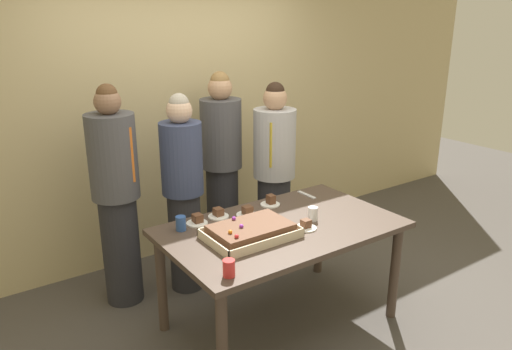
# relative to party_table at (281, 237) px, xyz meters

# --- Properties ---
(ground_plane) EXTENTS (12.00, 12.00, 0.00)m
(ground_plane) POSITION_rel_party_table_xyz_m (0.00, 0.00, -0.69)
(ground_plane) COLOR #4C4742
(interior_back_panel) EXTENTS (8.00, 0.12, 3.00)m
(interior_back_panel) POSITION_rel_party_table_xyz_m (0.00, 1.60, 0.81)
(interior_back_panel) COLOR #CCB784
(interior_back_panel) RESTS_ON ground_plane
(party_table) EXTENTS (1.64, 0.99, 0.78)m
(party_table) POSITION_rel_party_table_xyz_m (0.00, 0.00, 0.00)
(party_table) COLOR #47382D
(party_table) RESTS_ON ground_plane
(sheet_cake) EXTENTS (0.58, 0.40, 0.11)m
(sheet_cake) POSITION_rel_party_table_xyz_m (-0.28, -0.03, 0.13)
(sheet_cake) COLOR beige
(sheet_cake) RESTS_ON party_table
(plated_slice_near_left) EXTENTS (0.15, 0.15, 0.06)m
(plated_slice_near_left) POSITION_rel_party_table_xyz_m (-0.28, 0.38, 0.11)
(plated_slice_near_left) COLOR white
(plated_slice_near_left) RESTS_ON party_table
(plated_slice_near_right) EXTENTS (0.15, 0.15, 0.08)m
(plated_slice_near_right) POSITION_rel_party_table_xyz_m (0.17, 0.36, 0.12)
(plated_slice_near_right) COLOR white
(plated_slice_near_right) RESTS_ON party_table
(plated_slice_far_left) EXTENTS (0.15, 0.15, 0.07)m
(plated_slice_far_left) POSITION_rel_party_table_xyz_m (0.10, -0.13, 0.11)
(plated_slice_far_left) COLOR white
(plated_slice_far_left) RESTS_ON party_table
(plated_slice_far_right) EXTENTS (0.15, 0.15, 0.07)m
(plated_slice_far_right) POSITION_rel_party_table_xyz_m (-0.10, 0.29, 0.11)
(plated_slice_far_right) COLOR white
(plated_slice_far_right) RESTS_ON party_table
(plated_slice_center_front) EXTENTS (0.15, 0.15, 0.07)m
(plated_slice_center_front) POSITION_rel_party_table_xyz_m (-0.46, 0.36, 0.11)
(plated_slice_center_front) COLOR white
(plated_slice_center_front) RESTS_ON party_table
(drink_cup_nearest) EXTENTS (0.07, 0.07, 0.10)m
(drink_cup_nearest) POSITION_rel_party_table_xyz_m (-0.67, -0.38, 0.14)
(drink_cup_nearest) COLOR red
(drink_cup_nearest) RESTS_ON party_table
(drink_cup_middle) EXTENTS (0.07, 0.07, 0.10)m
(drink_cup_middle) POSITION_rel_party_table_xyz_m (0.24, -0.05, 0.14)
(drink_cup_middle) COLOR white
(drink_cup_middle) RESTS_ON party_table
(drink_cup_far_end) EXTENTS (0.07, 0.07, 0.10)m
(drink_cup_far_end) POSITION_rel_party_table_xyz_m (-0.61, 0.33, 0.14)
(drink_cup_far_end) COLOR #2D5199
(drink_cup_far_end) RESTS_ON party_table
(cake_server_utensil) EXTENTS (0.03, 0.20, 0.01)m
(cake_server_utensil) POSITION_rel_party_table_xyz_m (0.53, 0.36, 0.10)
(cake_server_utensil) COLOR silver
(cake_server_utensil) RESTS_ON party_table
(person_serving_front) EXTENTS (0.37, 0.37, 1.64)m
(person_serving_front) POSITION_rel_party_table_xyz_m (0.56, 0.83, 0.15)
(person_serving_front) COLOR #28282D
(person_serving_front) RESTS_ON ground_plane
(person_green_shirt_behind) EXTENTS (0.33, 0.33, 1.62)m
(person_green_shirt_behind) POSITION_rel_party_table_xyz_m (-0.33, 0.85, 0.15)
(person_green_shirt_behind) COLOR #28282D
(person_green_shirt_behind) RESTS_ON ground_plane
(person_striped_tie_right) EXTENTS (0.36, 0.36, 1.72)m
(person_striped_tie_right) POSITION_rel_party_table_xyz_m (0.22, 1.17, 0.20)
(person_striped_tie_right) COLOR #28282D
(person_striped_tie_right) RESTS_ON ground_plane
(person_far_right_suit) EXTENTS (0.36, 0.36, 1.72)m
(person_far_right_suit) POSITION_rel_party_table_xyz_m (-0.83, 0.96, 0.20)
(person_far_right_suit) COLOR #28282D
(person_far_right_suit) RESTS_ON ground_plane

